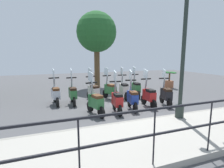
{
  "coord_description": "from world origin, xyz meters",
  "views": [
    {
      "loc": [
        -6.66,
        3.05,
        2.12
      ],
      "look_at": [
        0.2,
        0.5,
        0.9
      ],
      "focal_mm": 28.0,
      "sensor_mm": 36.0,
      "label": 1
    }
  ],
  "objects_px": {
    "lamp_post_near": "(183,56)",
    "scooter_far_4": "(73,93)",
    "scooter_far_3": "(93,91)",
    "potted_palm": "(169,81)",
    "tree_distant": "(97,33)",
    "scooter_far_1": "(124,89)",
    "scooter_near_2": "(132,98)",
    "scooter_far_0": "(136,88)",
    "scooter_near_3": "(117,100)",
    "scooter_far_2": "(110,90)",
    "scooter_near_0": "(166,94)",
    "scooter_near_1": "(149,95)",
    "scooter_far_5": "(56,94)",
    "scooter_near_4": "(95,102)"
  },
  "relations": [
    {
      "from": "scooter_far_5",
      "to": "lamp_post_near",
      "type": "bearing_deg",
      "value": -139.05
    },
    {
      "from": "scooter_near_2",
      "to": "scooter_far_3",
      "type": "relative_size",
      "value": 1.0
    },
    {
      "from": "tree_distant",
      "to": "scooter_far_1",
      "type": "distance_m",
      "value": 4.61
    },
    {
      "from": "scooter_far_0",
      "to": "scooter_far_1",
      "type": "relative_size",
      "value": 1.0
    },
    {
      "from": "scooter_near_2",
      "to": "scooter_far_5",
      "type": "relative_size",
      "value": 1.0
    },
    {
      "from": "scooter_near_3",
      "to": "scooter_far_0",
      "type": "relative_size",
      "value": 1.0
    },
    {
      "from": "scooter_near_1",
      "to": "scooter_far_2",
      "type": "height_order",
      "value": "same"
    },
    {
      "from": "scooter_far_4",
      "to": "scooter_far_3",
      "type": "bearing_deg",
      "value": -80.51
    },
    {
      "from": "scooter_near_1",
      "to": "scooter_far_0",
      "type": "relative_size",
      "value": 1.0
    },
    {
      "from": "scooter_far_3",
      "to": "scooter_far_4",
      "type": "bearing_deg",
      "value": 85.49
    },
    {
      "from": "lamp_post_near",
      "to": "scooter_near_0",
      "type": "height_order",
      "value": "lamp_post_near"
    },
    {
      "from": "lamp_post_near",
      "to": "scooter_near_2",
      "type": "height_order",
      "value": "lamp_post_near"
    },
    {
      "from": "scooter_near_3",
      "to": "scooter_far_1",
      "type": "xyz_separation_m",
      "value": [
        1.87,
        -1.1,
        0.0
      ]
    },
    {
      "from": "tree_distant",
      "to": "scooter_near_0",
      "type": "relative_size",
      "value": 3.14
    },
    {
      "from": "scooter_far_3",
      "to": "potted_palm",
      "type": "bearing_deg",
      "value": -86.8
    },
    {
      "from": "scooter_far_3",
      "to": "scooter_near_2",
      "type": "bearing_deg",
      "value": -160.24
    },
    {
      "from": "lamp_post_near",
      "to": "scooter_far_4",
      "type": "relative_size",
      "value": 2.82
    },
    {
      "from": "scooter_near_4",
      "to": "scooter_far_1",
      "type": "height_order",
      "value": "same"
    },
    {
      "from": "scooter_near_3",
      "to": "scooter_far_2",
      "type": "bearing_deg",
      "value": -4.31
    },
    {
      "from": "lamp_post_near",
      "to": "scooter_far_2",
      "type": "distance_m",
      "value": 3.97
    },
    {
      "from": "scooter_near_3",
      "to": "scooter_near_0",
      "type": "bearing_deg",
      "value": -78.77
    },
    {
      "from": "scooter_near_2",
      "to": "scooter_far_5",
      "type": "height_order",
      "value": "same"
    },
    {
      "from": "scooter_near_1",
      "to": "scooter_far_4",
      "type": "bearing_deg",
      "value": 66.3
    },
    {
      "from": "tree_distant",
      "to": "scooter_far_5",
      "type": "height_order",
      "value": "tree_distant"
    },
    {
      "from": "tree_distant",
      "to": "scooter_far_4",
      "type": "distance_m",
      "value": 5.17
    },
    {
      "from": "lamp_post_near",
      "to": "scooter_far_1",
      "type": "distance_m",
      "value": 3.77
    },
    {
      "from": "scooter_near_0",
      "to": "scooter_far_2",
      "type": "bearing_deg",
      "value": 61.35
    },
    {
      "from": "scooter_far_1",
      "to": "scooter_far_4",
      "type": "distance_m",
      "value": 2.48
    },
    {
      "from": "scooter_near_2",
      "to": "scooter_far_1",
      "type": "xyz_separation_m",
      "value": [
        1.74,
        -0.41,
        0.0
      ]
    },
    {
      "from": "scooter_near_2",
      "to": "scooter_far_1",
      "type": "height_order",
      "value": "same"
    },
    {
      "from": "scooter_near_4",
      "to": "scooter_far_5",
      "type": "relative_size",
      "value": 1.0
    },
    {
      "from": "scooter_near_1",
      "to": "scooter_far_5",
      "type": "xyz_separation_m",
      "value": [
        1.67,
        3.57,
        0.0
      ]
    },
    {
      "from": "potted_palm",
      "to": "scooter_near_3",
      "type": "height_order",
      "value": "scooter_near_3"
    },
    {
      "from": "lamp_post_near",
      "to": "scooter_far_5",
      "type": "bearing_deg",
      "value": 46.52
    },
    {
      "from": "scooter_near_3",
      "to": "scooter_far_3",
      "type": "height_order",
      "value": "same"
    },
    {
      "from": "potted_palm",
      "to": "scooter_far_4",
      "type": "bearing_deg",
      "value": 105.3
    },
    {
      "from": "tree_distant",
      "to": "scooter_near_3",
      "type": "bearing_deg",
      "value": 172.21
    },
    {
      "from": "scooter_far_2",
      "to": "potted_palm",
      "type": "bearing_deg",
      "value": -85.62
    },
    {
      "from": "tree_distant",
      "to": "scooter_far_4",
      "type": "height_order",
      "value": "tree_distant"
    },
    {
      "from": "scooter_near_2",
      "to": "scooter_near_4",
      "type": "xyz_separation_m",
      "value": [
        -0.09,
        1.5,
        0.0
      ]
    },
    {
      "from": "scooter_near_1",
      "to": "scooter_near_4",
      "type": "height_order",
      "value": "same"
    },
    {
      "from": "scooter_near_0",
      "to": "scooter_far_3",
      "type": "bearing_deg",
      "value": 73.05
    },
    {
      "from": "scooter_far_0",
      "to": "scooter_far_2",
      "type": "distance_m",
      "value": 1.38
    },
    {
      "from": "scooter_far_0",
      "to": "potted_palm",
      "type": "bearing_deg",
      "value": -55.84
    },
    {
      "from": "lamp_post_near",
      "to": "scooter_far_5",
      "type": "xyz_separation_m",
      "value": [
        3.42,
        3.61,
        -1.6
      ]
    },
    {
      "from": "scooter_far_0",
      "to": "scooter_far_3",
      "type": "height_order",
      "value": "same"
    },
    {
      "from": "scooter_far_3",
      "to": "scooter_near_1",
      "type": "bearing_deg",
      "value": -143.41
    },
    {
      "from": "scooter_near_1",
      "to": "lamp_post_near",
      "type": "bearing_deg",
      "value": -175.02
    },
    {
      "from": "scooter_near_0",
      "to": "scooter_far_5",
      "type": "bearing_deg",
      "value": 83.37
    },
    {
      "from": "lamp_post_near",
      "to": "potted_palm",
      "type": "distance_m",
      "value": 6.33
    }
  ]
}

